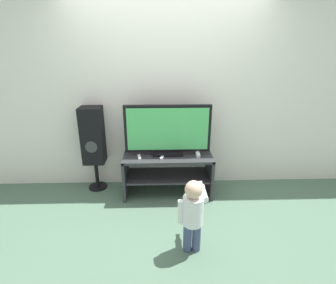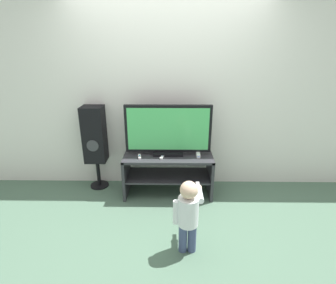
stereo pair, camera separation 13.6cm
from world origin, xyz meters
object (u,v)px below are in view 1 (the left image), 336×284
at_px(television, 168,131).
at_px(child, 193,211).
at_px(speaker_tower, 93,138).
at_px(remote_secondary, 162,157).
at_px(remote_primary, 139,157).
at_px(game_console, 198,154).

bearing_deg(television, child, -79.59).
height_order(television, speaker_tower, television).
xyz_separation_m(television, remote_secondary, (-0.07, -0.11, -0.31)).
height_order(remote_primary, remote_secondary, same).
xyz_separation_m(remote_secondary, child, (0.27, -0.98, -0.12)).
relative_size(television, child, 1.44).
xyz_separation_m(television, speaker_tower, (-0.98, 0.13, -0.13)).
relative_size(child, speaker_tower, 0.66).
height_order(television, child, television).
bearing_deg(remote_primary, game_console, 4.50).
height_order(game_console, remote_primary, game_console).
height_order(remote_secondary, child, child).
height_order(game_console, speaker_tower, speaker_tower).
relative_size(remote_secondary, child, 0.18).
bearing_deg(television, remote_primary, -163.30).
height_order(remote_primary, speaker_tower, speaker_tower).
bearing_deg(television, game_console, -7.41).
bearing_deg(television, remote_secondary, -121.89).
bearing_deg(remote_secondary, remote_primary, 178.92).
xyz_separation_m(game_console, child, (-0.18, -1.05, -0.13)).
bearing_deg(remote_primary, television, 16.70).
distance_m(game_console, remote_primary, 0.75).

